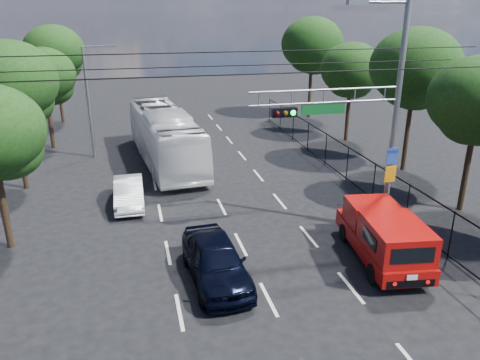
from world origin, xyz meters
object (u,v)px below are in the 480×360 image
object	(u,v)px
red_pickup	(383,235)
navy_hatchback	(216,260)
signal_mast	(369,113)
white_van	(129,193)
white_bus	(165,136)

from	to	relation	value
red_pickup	navy_hatchback	bearing A→B (deg)	179.24
signal_mast	red_pickup	xyz separation A→B (m)	(-0.30, -2.49, -4.16)
signal_mast	white_van	bearing A→B (deg)	151.15
navy_hatchback	red_pickup	bearing A→B (deg)	-4.06
white_bus	navy_hatchback	bearing A→B (deg)	-93.82
navy_hatchback	white_bus	distance (m)	14.36
red_pickup	white_van	bearing A→B (deg)	140.16
navy_hatchback	white_van	size ratio (longest dim) A/B	1.19
white_van	white_bus	bearing A→B (deg)	70.48
red_pickup	signal_mast	bearing A→B (deg)	83.20
signal_mast	navy_hatchback	world-z (taller)	signal_mast
white_bus	red_pickup	bearing A→B (deg)	-69.97
red_pickup	white_bus	size ratio (longest dim) A/B	0.47
red_pickup	white_bus	xyz separation A→B (m)	(-6.99, 14.41, 0.58)
white_van	red_pickup	bearing A→B (deg)	-39.43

